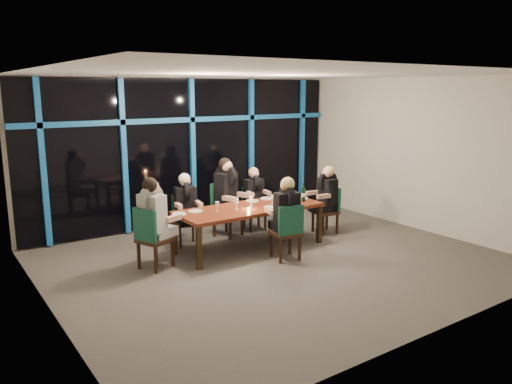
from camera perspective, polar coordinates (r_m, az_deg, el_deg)
room at (r=7.83m, az=2.51°, el=6.27°), size 7.04×7.00×3.02m
window_wall at (r=10.37m, az=-7.32°, el=4.87°), size 6.86×0.43×2.94m
dining_table at (r=8.70m, az=-0.75°, el=-2.15°), size 2.60×1.00×0.75m
chair_far_left at (r=9.08m, az=-8.11°, el=-2.89°), size 0.48×0.48×0.89m
chair_far_mid at (r=9.54m, az=-3.65°, el=-1.62°), size 0.62×0.62×1.03m
chair_far_right at (r=9.96m, az=-0.33°, el=-1.58°), size 0.46×0.46×0.86m
chair_end_left at (r=7.87m, az=-11.93°, el=-4.87°), size 0.60×0.60×0.99m
chair_end_right at (r=9.82m, az=8.31°, el=-1.74°), size 0.46×0.46×0.90m
chair_near_mid at (r=8.15m, az=3.65°, el=-4.28°), size 0.52×0.52×0.94m
diner_far_left at (r=8.93m, az=-8.04°, el=-0.79°), size 0.49×0.59×0.87m
diner_far_mid at (r=9.40m, az=-3.26°, el=0.72°), size 0.63×0.70×1.00m
diner_far_right at (r=9.82m, az=-0.16°, el=0.28°), size 0.46×0.57×0.84m
diner_end_left at (r=7.83m, az=-11.61°, el=-1.97°), size 0.68×0.61×0.97m
diner_end_right at (r=9.70m, az=8.01°, el=0.28°), size 0.58×0.47×0.88m
diner_near_mid at (r=8.12m, az=3.44°, el=-1.59°), size 0.52×0.63×0.92m
plate_far_left at (r=8.42m, az=-6.97°, el=-2.19°), size 0.24×0.24×0.01m
plate_far_mid at (r=9.12m, az=-0.43°, el=-1.02°), size 0.24×0.24×0.01m
plate_far_right at (r=9.34m, az=1.27°, el=-0.73°), size 0.24×0.24×0.01m
plate_end_left at (r=8.27m, az=-8.79°, el=-2.50°), size 0.24×0.24×0.01m
plate_end_right at (r=9.40m, az=5.23°, el=-0.69°), size 0.24×0.24×0.01m
plate_near_mid at (r=8.65m, az=1.76°, el=-1.73°), size 0.24×0.24×0.01m
wine_bottle at (r=9.12m, az=5.45°, el=-0.28°), size 0.08×0.08×0.34m
water_pitcher at (r=8.90m, az=3.98°, el=-0.75°), size 0.13×0.11×0.20m
tea_light at (r=8.51m, az=-0.85°, el=-1.90°), size 0.05×0.05×0.03m
wine_glass_a at (r=8.52m, az=-2.23°, el=-1.14°), size 0.07×0.07×0.17m
wine_glass_b at (r=8.74m, az=-0.55°, el=-0.71°), size 0.07×0.07×0.19m
wine_glass_c at (r=8.93m, az=1.91°, el=-0.57°), size 0.06×0.06×0.16m
wine_glass_d at (r=8.36m, az=-4.45°, el=-1.41°), size 0.07×0.07×0.17m
wine_glass_e at (r=9.39m, az=3.44°, el=0.09°), size 0.07×0.07×0.18m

